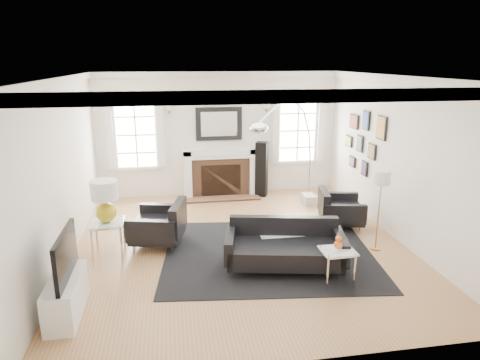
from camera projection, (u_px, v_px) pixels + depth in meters
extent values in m
plane|color=#9E6C42|center=(240.00, 245.00, 7.31)|extent=(6.00, 6.00, 0.00)
cube|color=silver|center=(219.00, 134.00, 9.78)|extent=(5.50, 0.04, 2.80)
cube|color=silver|center=(291.00, 239.00, 4.08)|extent=(5.50, 0.04, 2.80)
cube|color=silver|center=(62.00, 172.00, 6.50)|extent=(0.04, 6.00, 2.80)
cube|color=silver|center=(398.00, 159.00, 7.36)|extent=(0.04, 6.00, 2.80)
cube|color=white|center=(240.00, 77.00, 6.55)|extent=(5.50, 6.00, 0.02)
cube|color=white|center=(240.00, 81.00, 6.56)|extent=(5.50, 6.00, 0.12)
cube|color=white|center=(188.00, 174.00, 9.70)|extent=(0.18, 0.38, 1.10)
cube|color=white|center=(252.00, 171.00, 9.94)|extent=(0.18, 0.38, 1.10)
cube|color=white|center=(220.00, 151.00, 9.68)|extent=(1.70, 0.38, 0.12)
cube|color=white|center=(220.00, 156.00, 9.71)|extent=(1.50, 0.34, 0.10)
cube|color=brown|center=(220.00, 176.00, 9.86)|extent=(1.30, 0.30, 0.90)
cube|color=black|center=(221.00, 181.00, 9.79)|extent=(0.90, 0.10, 0.76)
cube|color=brown|center=(222.00, 198.00, 9.72)|extent=(1.70, 0.50, 0.04)
cube|color=black|center=(219.00, 124.00, 9.67)|extent=(1.05, 0.06, 0.75)
cube|color=white|center=(219.00, 124.00, 9.64)|extent=(0.82, 0.02, 0.55)
cube|color=white|center=(136.00, 135.00, 9.45)|extent=(1.00, 0.05, 1.60)
cube|color=white|center=(136.00, 135.00, 9.42)|extent=(0.84, 0.02, 1.44)
cube|color=white|center=(109.00, 134.00, 9.25)|extent=(0.14, 0.05, 1.55)
cube|color=white|center=(161.00, 133.00, 9.42)|extent=(0.14, 0.05, 1.55)
cube|color=white|center=(297.00, 130.00, 10.02)|extent=(1.00, 0.05, 1.60)
cube|color=white|center=(298.00, 131.00, 10.00)|extent=(0.84, 0.02, 1.44)
cube|color=white|center=(276.00, 130.00, 9.83)|extent=(0.14, 0.05, 1.55)
cube|color=white|center=(321.00, 128.00, 10.00)|extent=(0.14, 0.05, 1.55)
cube|color=black|center=(382.00, 128.00, 7.80)|extent=(0.03, 0.34, 0.44)
cube|color=gold|center=(381.00, 128.00, 7.80)|extent=(0.01, 0.29, 0.39)
cube|color=black|center=(366.00, 120.00, 8.40)|extent=(0.03, 0.28, 0.38)
cube|color=#375599|center=(365.00, 120.00, 8.40)|extent=(0.01, 0.23, 0.33)
cube|color=black|center=(354.00, 122.00, 8.95)|extent=(0.03, 0.40, 0.30)
cube|color=brown|center=(353.00, 122.00, 8.95)|extent=(0.01, 0.35, 0.25)
cube|color=black|center=(372.00, 151.00, 8.22)|extent=(0.03, 0.30, 0.30)
cube|color=olive|center=(371.00, 151.00, 8.22)|extent=(0.01, 0.25, 0.25)
cube|color=black|center=(360.00, 143.00, 8.73)|extent=(0.03, 0.26, 0.34)
cube|color=#49795A|center=(359.00, 143.00, 8.73)|extent=(0.01, 0.21, 0.29)
cube|color=black|center=(349.00, 141.00, 9.27)|extent=(0.03, 0.32, 0.24)
cube|color=#C1BD52|center=(348.00, 141.00, 9.26)|extent=(0.01, 0.27, 0.19)
cube|color=black|center=(365.00, 168.00, 8.57)|extent=(0.03, 0.24, 0.30)
cube|color=#493060|center=(364.00, 168.00, 8.57)|extent=(0.01, 0.19, 0.25)
cube|color=black|center=(352.00, 162.00, 9.14)|extent=(0.03, 0.28, 0.22)
cube|color=#8C5270|center=(351.00, 162.00, 9.14)|extent=(0.01, 0.23, 0.17)
cube|color=white|center=(66.00, 296.00, 5.24)|extent=(0.35, 1.00, 0.50)
cube|color=black|center=(65.00, 255.00, 5.10)|extent=(0.05, 1.00, 0.58)
cube|color=black|center=(268.00, 253.00, 6.99)|extent=(3.64, 3.15, 0.01)
cube|color=black|center=(285.00, 252.00, 6.41)|extent=(1.81, 1.11, 0.28)
cube|color=black|center=(283.00, 231.00, 6.70)|extent=(1.68, 0.46, 0.47)
cube|color=black|center=(230.00, 245.00, 6.41)|extent=(0.28, 0.81, 0.36)
cube|color=black|center=(340.00, 246.00, 6.36)|extent=(0.28, 0.81, 0.36)
cube|color=black|center=(158.00, 229.00, 7.24)|extent=(0.97, 0.97, 0.30)
cube|color=black|center=(178.00, 217.00, 7.16)|extent=(0.33, 0.82, 0.50)
cube|color=black|center=(163.00, 214.00, 7.60)|extent=(0.81, 0.31, 0.38)
cube|color=black|center=(151.00, 232.00, 6.82)|extent=(0.81, 0.31, 0.38)
cube|color=black|center=(341.00, 213.00, 8.06)|extent=(0.89, 0.89, 0.28)
cube|color=black|center=(324.00, 202.00, 8.02)|extent=(0.28, 0.76, 0.47)
cube|color=black|center=(345.00, 214.00, 7.67)|extent=(0.76, 0.26, 0.36)
cube|color=black|center=(338.00, 201.00, 8.39)|extent=(0.76, 0.26, 0.36)
cube|color=silver|center=(283.00, 227.00, 7.05)|extent=(0.91, 0.91, 0.02)
cylinder|color=silver|center=(264.00, 250.00, 6.64)|extent=(0.04, 0.04, 0.41)
cylinder|color=silver|center=(315.00, 246.00, 6.77)|extent=(0.04, 0.04, 0.41)
cylinder|color=silver|center=(254.00, 230.00, 7.43)|extent=(0.04, 0.04, 0.41)
cylinder|color=silver|center=(300.00, 227.00, 7.56)|extent=(0.04, 0.04, 0.41)
cube|color=silver|center=(107.00, 222.00, 6.77)|extent=(0.52, 0.52, 0.02)
cylinder|color=silver|center=(92.00, 245.00, 6.60)|extent=(0.04, 0.04, 0.57)
cylinder|color=silver|center=(121.00, 243.00, 6.67)|extent=(0.04, 0.04, 0.57)
cylinder|color=silver|center=(96.00, 234.00, 7.02)|extent=(0.04, 0.04, 0.57)
cylinder|color=silver|center=(124.00, 232.00, 7.09)|extent=(0.04, 0.04, 0.57)
cube|color=silver|center=(338.00, 251.00, 5.91)|extent=(0.47, 0.39, 0.02)
cylinder|color=silver|center=(328.00, 273.00, 5.80)|extent=(0.04, 0.04, 0.51)
cylinder|color=silver|center=(354.00, 271.00, 5.86)|extent=(0.04, 0.04, 0.51)
cylinder|color=silver|center=(320.00, 263.00, 6.10)|extent=(0.04, 0.04, 0.51)
cylinder|color=silver|center=(345.00, 261.00, 6.16)|extent=(0.04, 0.04, 0.51)
sphere|color=#B6A016|center=(106.00, 212.00, 6.72)|extent=(0.32, 0.32, 0.32)
cylinder|color=#B6A016|center=(105.00, 203.00, 6.68)|extent=(0.04, 0.04, 0.13)
cylinder|color=white|center=(104.00, 190.00, 6.62)|extent=(0.42, 0.42, 0.30)
sphere|color=#DD5B1C|center=(338.00, 245.00, 5.89)|extent=(0.12, 0.12, 0.12)
sphere|color=#DD5B1C|center=(339.00, 239.00, 5.86)|extent=(0.09, 0.09, 0.09)
cube|color=white|center=(309.00, 199.00, 9.39)|extent=(0.25, 0.40, 0.20)
ellipsoid|color=silver|center=(258.00, 128.00, 7.54)|extent=(0.34, 0.34, 0.20)
cylinder|color=#B98A40|center=(375.00, 248.00, 7.14)|extent=(0.17, 0.17, 0.03)
cylinder|color=#B98A40|center=(378.00, 215.00, 6.98)|extent=(0.02, 0.02, 1.20)
cylinder|color=white|center=(382.00, 178.00, 6.80)|extent=(0.27, 0.27, 0.22)
cube|color=black|center=(262.00, 169.00, 9.80)|extent=(0.33, 0.33, 1.26)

